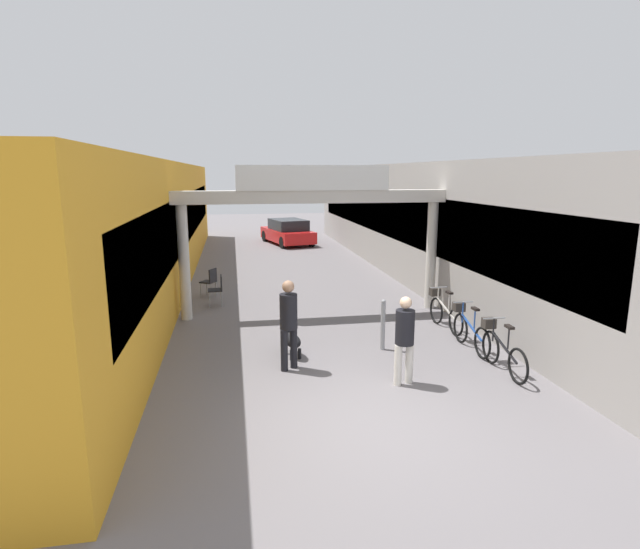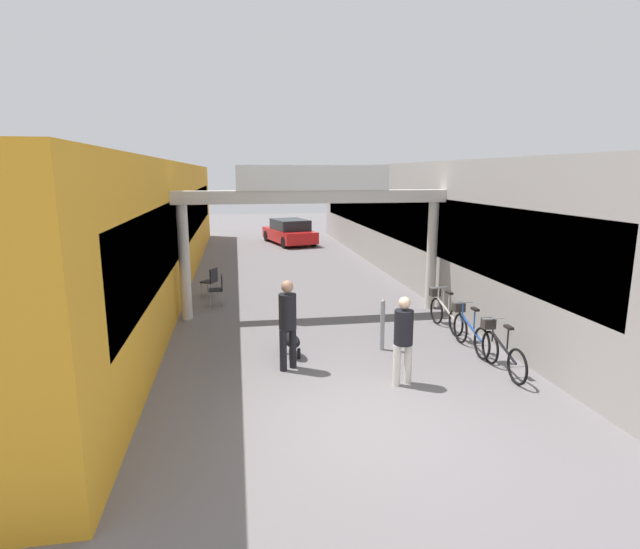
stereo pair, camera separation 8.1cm
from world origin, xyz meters
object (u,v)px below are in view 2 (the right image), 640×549
object	(u,v)px
dog_on_leash	(290,339)
bicycle_black_nearest	(500,349)
pedestrian_with_dog	(288,319)
cafe_chair_black_nearer	(218,287)
bollard_post_metal	(382,324)
pedestrian_companion	(403,335)
bicycle_silver_third	(444,311)
bicycle_blue_second	(469,329)
parked_car_red	(290,232)
cafe_chair_black_farther	(211,280)

from	to	relation	value
dog_on_leash	bicycle_black_nearest	size ratio (longest dim) A/B	0.47
pedestrian_with_dog	cafe_chair_black_nearer	xyz separation A→B (m)	(-1.48, 5.07, -0.48)
dog_on_leash	bollard_post_metal	xyz separation A→B (m)	(2.00, 0.01, 0.22)
pedestrian_companion	dog_on_leash	world-z (taller)	pedestrian_companion
pedestrian_with_dog	bicycle_silver_third	distance (m)	4.54
dog_on_leash	bicycle_blue_second	size ratio (longest dim) A/B	0.47
bollard_post_metal	bicycle_blue_second	bearing A→B (deg)	-7.64
pedestrian_with_dog	bicycle_blue_second	bearing A→B (deg)	7.16
bicycle_silver_third	parked_car_red	distance (m)	15.59
cafe_chair_black_farther	cafe_chair_black_nearer	bearing A→B (deg)	-77.01
bicycle_blue_second	cafe_chair_black_farther	size ratio (longest dim) A/B	1.90
bicycle_blue_second	bicycle_black_nearest	bearing A→B (deg)	-88.42
bicycle_silver_third	parked_car_red	xyz separation A→B (m)	(-2.15, 15.43, 0.21)
dog_on_leash	bicycle_blue_second	bearing A→B (deg)	-3.61
pedestrian_companion	bicycle_silver_third	size ratio (longest dim) A/B	0.97
dog_on_leash	parked_car_red	world-z (taller)	parked_car_red
pedestrian_with_dog	cafe_chair_black_nearer	distance (m)	5.30
bicycle_silver_third	bicycle_blue_second	bearing A→B (deg)	-92.44
dog_on_leash	bicycle_blue_second	xyz separation A→B (m)	(3.86, -0.24, 0.08)
bicycle_black_nearest	bollard_post_metal	distance (m)	2.44
bicycle_silver_third	bollard_post_metal	bearing A→B (deg)	-147.86
pedestrian_companion	bicycle_blue_second	world-z (taller)	pedestrian_companion
bicycle_blue_second	cafe_chair_black_farther	xyz separation A→B (m)	(-5.72, 5.68, 0.10)
dog_on_leash	cafe_chair_black_farther	world-z (taller)	cafe_chair_black_farther
bicycle_silver_third	pedestrian_with_dog	bearing A→B (deg)	-154.13
pedestrian_companion	dog_on_leash	distance (m)	2.63
pedestrian_companion	cafe_chair_black_farther	bearing A→B (deg)	117.11
bicycle_black_nearest	cafe_chair_black_nearer	xyz separation A→B (m)	(-5.50, 5.84, 0.10)
bicycle_black_nearest	dog_on_leash	bearing A→B (deg)	158.71
bicycle_blue_second	bollard_post_metal	bearing A→B (deg)	172.36
bicycle_silver_third	cafe_chair_black_nearer	bearing A→B (deg)	150.69
bicycle_black_nearest	bicycle_blue_second	distance (m)	1.28
parked_car_red	dog_on_leash	bearing A→B (deg)	-96.07
pedestrian_with_dog	bicycle_blue_second	xyz separation A→B (m)	(3.98, 0.50, -0.59)
dog_on_leash	bicycle_silver_third	world-z (taller)	bicycle_silver_third
bicycle_silver_third	bicycle_black_nearest	bearing A→B (deg)	-90.57
parked_car_red	pedestrian_companion	bearing A→B (deg)	-89.78
cafe_chair_black_farther	pedestrian_companion	bearing A→B (deg)	-62.89
cafe_chair_black_nearer	dog_on_leash	bearing A→B (deg)	-69.69
bollard_post_metal	cafe_chair_black_farther	xyz separation A→B (m)	(-3.85, 5.43, -0.03)
dog_on_leash	bicycle_silver_third	distance (m)	4.11
bicycle_blue_second	cafe_chair_black_farther	bearing A→B (deg)	135.22
pedestrian_companion	cafe_chair_black_farther	world-z (taller)	pedestrian_companion
cafe_chair_black_nearer	cafe_chair_black_farther	xyz separation A→B (m)	(-0.26, 1.11, 0.00)
bicycle_black_nearest	cafe_chair_black_nearer	bearing A→B (deg)	133.28
cafe_chair_black_nearer	bollard_post_metal	bearing A→B (deg)	-50.17
dog_on_leash	cafe_chair_black_nearer	bearing A→B (deg)	110.31
dog_on_leash	bollard_post_metal	bearing A→B (deg)	0.19
bicycle_silver_third	bollard_post_metal	xyz separation A→B (m)	(-1.93, -1.21, 0.13)
bicycle_silver_third	parked_car_red	bearing A→B (deg)	97.95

